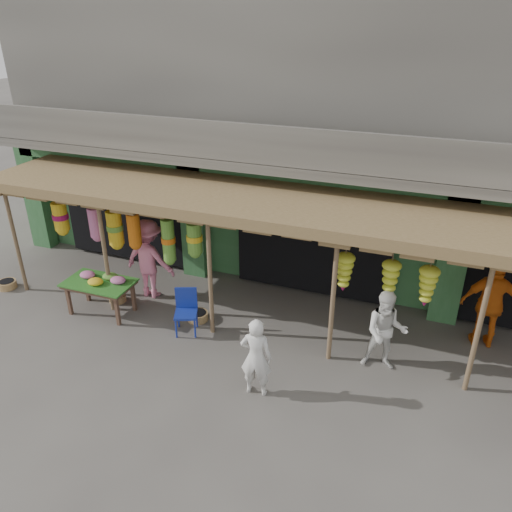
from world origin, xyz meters
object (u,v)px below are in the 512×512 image
(person_shopper, at_px, (149,259))
(person_vendor, at_px, (491,304))
(person_right, at_px, (386,331))
(blue_chair, at_px, (186,308))
(flower_table, at_px, (100,283))
(person_front, at_px, (256,357))

(person_shopper, bearing_deg, person_vendor, -172.98)
(person_right, distance_m, person_vendor, 2.33)
(person_right, distance_m, person_shopper, 5.56)
(blue_chair, bearing_deg, person_right, -18.59)
(flower_table, distance_m, person_shopper, 1.23)
(person_shopper, bearing_deg, blue_chair, 147.40)
(person_shopper, bearing_deg, flower_table, 60.82)
(person_front, bearing_deg, person_vendor, -149.01)
(person_front, xyz_separation_m, person_vendor, (3.79, 2.96, 0.20))
(blue_chair, height_order, person_right, person_right)
(blue_chair, xyz_separation_m, person_vendor, (5.84, 1.68, 0.43))
(person_front, xyz_separation_m, person_shopper, (-3.52, 2.29, 0.19))
(flower_table, height_order, person_vendor, person_vendor)
(person_vendor, relative_size, person_shopper, 1.01)
(person_shopper, bearing_deg, person_right, 173.68)
(person_front, bearing_deg, flower_table, -23.83)
(person_right, height_order, person_shopper, person_shopper)
(person_vendor, bearing_deg, person_front, 29.39)
(person_front, bearing_deg, blue_chair, -39.07)
(flower_table, height_order, person_right, person_right)
(flower_table, bearing_deg, person_right, 1.62)
(person_front, distance_m, person_right, 2.49)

